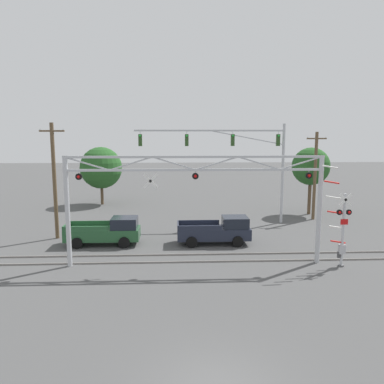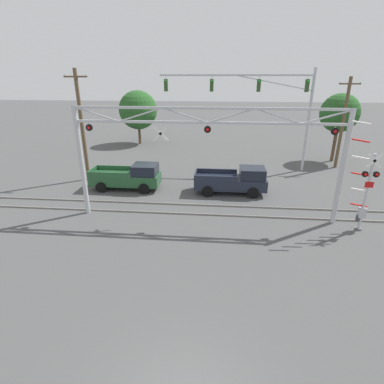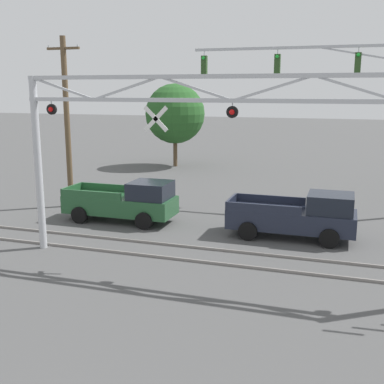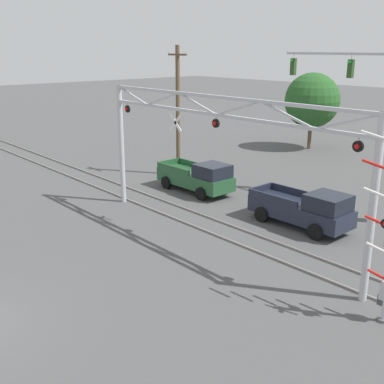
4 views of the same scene
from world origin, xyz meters
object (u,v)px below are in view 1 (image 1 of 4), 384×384
object	(u,v)px
utility_pole_right	(315,175)
traffic_signal_span	(244,153)
crossing_gantry	(195,191)
background_tree_far_left_verge	(311,167)
pickup_truck_lead	(218,231)
utility_pole_left	(54,180)
background_tree_beyond_span	(101,168)
crossing_signal_mast	(341,230)
pickup_truck_following	(107,231)

from	to	relation	value
utility_pole_right	traffic_signal_span	bearing A→B (deg)	-169.93
crossing_gantry	background_tree_far_left_verge	size ratio (longest dim) A/B	2.31
crossing_gantry	background_tree_far_left_verge	bearing A→B (deg)	49.62
pickup_truck_lead	utility_pole_right	xyz separation A→B (m)	(9.75, 7.52, 3.21)
utility_pole_left	utility_pole_right	xyz separation A→B (m)	(21.66, 5.54, -0.29)
utility_pole_left	background_tree_beyond_span	size ratio (longest dim) A/B	1.33
utility_pole_left	background_tree_beyond_span	world-z (taller)	utility_pole_left
traffic_signal_span	utility_pole_left	distance (m)	15.57
traffic_signal_span	background_tree_beyond_span	world-z (taller)	traffic_signal_span
traffic_signal_span	background_tree_beyond_span	xyz separation A→B (m)	(-14.19, 9.92, -2.05)
crossing_gantry	background_tree_beyond_span	distance (m)	22.58
pickup_truck_lead	utility_pole_left	distance (m)	12.58
crossing_signal_mast	traffic_signal_span	world-z (taller)	traffic_signal_span
utility_pole_left	background_tree_far_left_verge	size ratio (longest dim) A/B	1.31
crossing_gantry	background_tree_beyond_span	size ratio (longest dim) A/B	2.34
pickup_truck_lead	pickup_truck_following	distance (m)	7.85
pickup_truck_lead	background_tree_far_left_verge	bearing A→B (deg)	44.04
background_tree_beyond_span	crossing_signal_mast	bearing A→B (deg)	-49.93
background_tree_beyond_span	utility_pole_right	bearing A→B (deg)	-22.52
pickup_truck_lead	pickup_truck_following	world-z (taller)	same
crossing_signal_mast	background_tree_far_left_verge	world-z (taller)	background_tree_far_left_verge
traffic_signal_span	utility_pole_right	world-z (taller)	traffic_signal_span
utility_pole_left	background_tree_beyond_span	xyz separation A→B (m)	(0.65, 14.25, -0.31)
crossing_gantry	background_tree_beyond_span	bearing A→B (deg)	114.64
crossing_signal_mast	background_tree_far_left_verge	bearing A→B (deg)	76.67
crossing_gantry	crossing_signal_mast	size ratio (longest dim) A/B	2.52
crossing_signal_mast	traffic_signal_span	xyz separation A→B (m)	(-3.72, 11.38, 3.98)
background_tree_beyond_span	pickup_truck_lead	bearing A→B (deg)	-55.24
utility_pole_left	background_tree_beyond_span	distance (m)	14.27
pickup_truck_lead	background_tree_beyond_span	distance (m)	20.01
traffic_signal_span	utility_pole_right	size ratio (longest dim) A/B	1.62
traffic_signal_span	utility_pole_left	size ratio (longest dim) A/B	1.51
pickup_truck_following	utility_pole_right	bearing A→B (deg)	22.78
pickup_truck_following	background_tree_beyond_span	distance (m)	16.76
crossing_signal_mast	pickup_truck_following	bearing A→B (deg)	160.29
pickup_truck_following	background_tree_beyond_span	world-z (taller)	background_tree_beyond_span
pickup_truck_following	crossing_signal_mast	bearing A→B (deg)	-19.71
pickup_truck_following	utility_pole_left	xyz separation A→B (m)	(-4.06, 1.85, 3.50)
utility_pole_left	utility_pole_right	world-z (taller)	utility_pole_left
utility_pole_left	background_tree_beyond_span	bearing A→B (deg)	87.37
pickup_truck_following	background_tree_beyond_span	bearing A→B (deg)	101.96
pickup_truck_following	utility_pole_right	size ratio (longest dim) A/B	0.64
crossing_gantry	utility_pole_right	size ratio (longest dim) A/B	1.89
traffic_signal_span	pickup_truck_following	distance (m)	13.49
utility_pole_left	background_tree_far_left_verge	world-z (taller)	utility_pole_left
crossing_signal_mast	background_tree_beyond_span	size ratio (longest dim) A/B	0.93
crossing_signal_mast	pickup_truck_lead	world-z (taller)	crossing_signal_mast
pickup_truck_lead	utility_pole_left	size ratio (longest dim) A/B	0.60
crossing_gantry	utility_pole_right	xyz separation A→B (m)	(11.60, 11.82, -0.29)
pickup_truck_following	background_tree_far_left_verge	size ratio (longest dim) A/B	0.79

